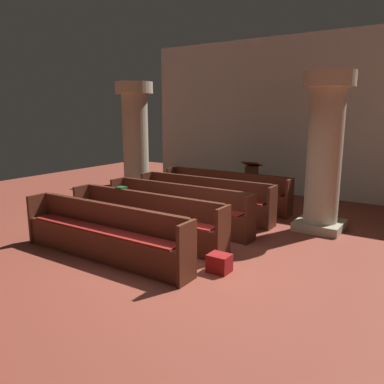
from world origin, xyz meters
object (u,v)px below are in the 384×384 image
Objects in this scene: pew_row_0 at (226,189)px; pew_row_1 at (204,196)px; pillar_aisle_side at (325,150)px; pew_row_3 at (145,216)px; pew_row_4 at (103,230)px; hymn_book at (121,188)px; pillar_far_side at (136,140)px; lectern at (251,184)px; kneeler_box_red at (219,263)px; pew_row_2 at (177,205)px.

pew_row_1 is at bearing -90.00° from pew_row_0.
pew_row_3 is at bearing -134.41° from pillar_aisle_side.
pew_row_4 is (0.00, -4.21, 0.00)m from pew_row_0.
hymn_book reaches higher than pew_row_3.
lectern is (2.67, 1.70, -1.20)m from pillar_far_side.
pew_row_4 is (0.00, -1.05, 0.00)m from pew_row_3.
pillar_far_side is 3.38m from lectern.
lectern is 4.24m from hymn_book.
pew_row_0 is at bearing 117.24° from kneeler_box_red.
pew_row_3 is 3.15× the size of lectern.
pew_row_0 is 1.05m from pew_row_1.
pew_row_2 is at bearing 90.00° from pew_row_3.
pew_row_4 is at bearing -90.00° from pew_row_3.
kneeler_box_red is (1.68, -4.76, -0.31)m from lectern.
pillar_far_side is at bearing 179.84° from pillar_aisle_side.
pew_row_1 is 2.79m from pillar_far_side.
pew_row_2 reaches higher than kneeler_box_red.
pew_row_2 and pew_row_4 have the same top height.
pillar_aisle_side is at bearing -36.13° from lectern.
pillar_aisle_side reaches higher than pew_row_1.
pillar_far_side is (-2.48, 0.50, 1.16)m from pew_row_1.
pew_row_0 is 18.33× the size of hymn_book.
pillar_aisle_side reaches higher than hymn_book.
hymn_book reaches higher than pew_row_4.
pillar_aisle_side is (2.53, -0.57, 1.16)m from pew_row_0.
pew_row_2 is at bearing -90.00° from pew_row_0.
pillar_far_side reaches higher than pew_row_2.
hymn_book is (-3.30, -2.39, -0.73)m from pillar_aisle_side.
pew_row_2 is 1.00× the size of pew_row_4.
pew_row_3 is 1.05m from pew_row_4.
pillar_far_side is (-2.48, 1.55, 1.16)m from pew_row_2.
hymn_book reaches higher than pew_row_0.
pillar_aisle_side is 17.06× the size of hymn_book.
pew_row_2 is 10.19× the size of kneeler_box_red.
lectern reaches higher than pew_row_1.
pillar_far_side is 3.05m from hymn_book.
kneeler_box_red is (1.86, -0.46, -0.36)m from pew_row_3.
pew_row_0 and pew_row_1 have the same top height.
pew_row_0 is at bearing 12.63° from pillar_far_side.
pew_row_3 reaches higher than kneeler_box_red.
pew_row_1 is 10.19× the size of kneeler_box_red.
lectern is at bearing 77.05° from hymn_book.
pew_row_0 is 1.00× the size of pew_row_3.
pillar_aisle_side is 1.00× the size of pillar_far_side.
pillar_far_side is 2.93× the size of lectern.
pillar_far_side is (-2.48, 3.65, 1.16)m from pew_row_4.
pew_row_1 and pew_row_3 have the same top height.
lectern reaches higher than pew_row_4.
pew_row_0 is 3.16m from pew_row_3.
pillar_aisle_side is at bearing -0.16° from pillar_far_side.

